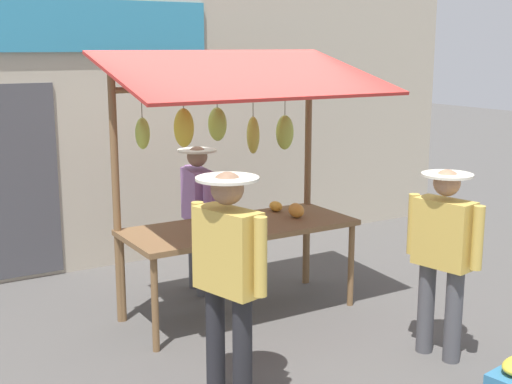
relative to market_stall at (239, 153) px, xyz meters
name	(u,v)px	position (x,y,z in m)	size (l,w,h in m)	color
ground_plane	(240,313)	(0.02, 0.04, -1.56)	(40.00, 40.00, 0.00)	#514F4C
street_backdrop	(144,118)	(0.06, -2.15, 0.14)	(9.00, 0.30, 3.40)	#B2A893
market_stall	(239,153)	(0.00, 0.00, 0.00)	(2.50, 1.46, 2.50)	brown
vendor_with_sunhat	(198,208)	(0.08, -0.71, -0.66)	(0.40, 0.67, 1.54)	#4C4C51
shopper_with_ponytail	(228,268)	(0.94, 1.49, -0.55)	(0.44, 0.70, 1.70)	#232328
shopper_with_shopping_bag	(443,249)	(-0.92, 1.72, -0.63)	(0.41, 0.67, 1.58)	#4C4C51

